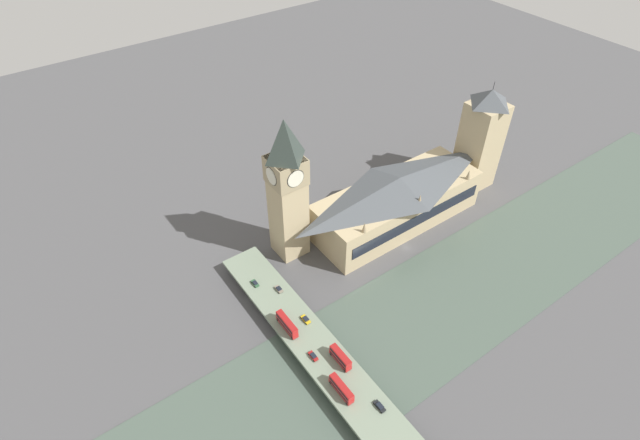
{
  "coord_description": "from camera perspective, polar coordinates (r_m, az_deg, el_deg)",
  "views": [
    {
      "loc": [
        -108.8,
        126.68,
        161.31
      ],
      "look_at": [
        22.47,
        32.87,
        17.89
      ],
      "focal_mm": 28.0,
      "sensor_mm": 36.0,
      "label": 1
    }
  ],
  "objects": [
    {
      "name": "ground_plane",
      "position": [
        232.18,
        9.89,
        -3.17
      ],
      "size": [
        600.0,
        600.0,
        0.0
      ],
      "primitive_type": "plane",
      "color": "#4C4C4F"
    },
    {
      "name": "double_decker_bus_lead",
      "position": [
        191.03,
        -3.8,
        -11.76
      ],
      "size": [
        11.9,
        2.54,
        5.09
      ],
      "color": "red",
      "rests_on": "road_bridge"
    },
    {
      "name": "river_water",
      "position": [
        218.78,
        15.69,
        -7.93
      ],
      "size": [
        52.7,
        360.0,
        0.3
      ],
      "primitive_type": "cube",
      "color": "#47564C",
      "rests_on": "ground_plane"
    },
    {
      "name": "clock_tower",
      "position": [
        204.75,
        -3.79,
        3.75
      ],
      "size": [
        14.19,
        14.19,
        67.54
      ],
      "color": "tan",
      "rests_on": "ground_plane"
    },
    {
      "name": "car_southbound_lead",
      "position": [
        207.75,
        -7.43,
        -7.18
      ],
      "size": [
        4.17,
        1.76,
        1.33
      ],
      "color": "#2D5638",
      "rests_on": "road_bridge"
    },
    {
      "name": "car_northbound_tail",
      "position": [
        176.61,
        6.83,
        -20.38
      ],
      "size": [
        4.68,
        1.84,
        1.4
      ],
      "color": "black",
      "rests_on": "road_bridge"
    },
    {
      "name": "double_decker_bus_rear",
      "position": [
        182.69,
        2.36,
        -15.4
      ],
      "size": [
        10.01,
        2.61,
        4.9
      ],
      "color": "red",
      "rests_on": "road_bridge"
    },
    {
      "name": "road_bridge",
      "position": [
        184.62,
        1.45,
        -16.6
      ],
      "size": [
        137.39,
        16.3,
        5.43
      ],
      "color": "#5D6A59",
      "rests_on": "ground_plane"
    },
    {
      "name": "car_northbound_mid",
      "position": [
        194.58,
        -1.65,
        -11.27
      ],
      "size": [
        4.47,
        1.93,
        1.43
      ],
      "color": "gold",
      "rests_on": "road_bridge"
    },
    {
      "name": "parliament_hall",
      "position": [
        236.7,
        8.83,
        2.24
      ],
      "size": [
        28.91,
        82.88,
        26.11
      ],
      "color": "tan",
      "rests_on": "ground_plane"
    },
    {
      "name": "double_decker_bus_mid",
      "position": [
        176.64,
        2.47,
        -18.65
      ],
      "size": [
        11.11,
        2.55,
        4.62
      ],
      "color": "red",
      "rests_on": "road_bridge"
    },
    {
      "name": "car_southbound_mid",
      "position": [
        204.71,
        -4.73,
        -7.87
      ],
      "size": [
        4.05,
        1.93,
        1.35
      ],
      "color": "slate",
      "rests_on": "road_bridge"
    },
    {
      "name": "victoria_tower",
      "position": [
        263.67,
        17.88,
        8.8
      ],
      "size": [
        16.62,
        16.62,
        57.42
      ],
      "color": "tan",
      "rests_on": "ground_plane"
    },
    {
      "name": "car_northbound_lead",
      "position": [
        185.18,
        -0.79,
        -15.28
      ],
      "size": [
        4.38,
        1.78,
        1.44
      ],
      "color": "maroon",
      "rests_on": "road_bridge"
    }
  ]
}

